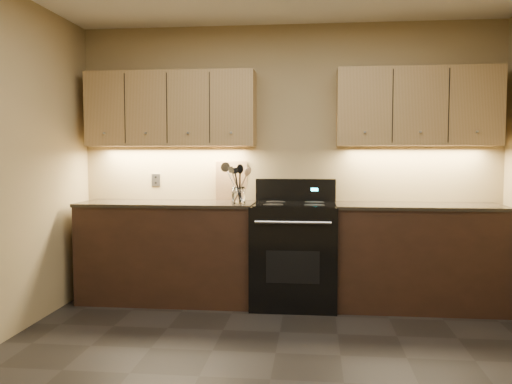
{
  "coord_description": "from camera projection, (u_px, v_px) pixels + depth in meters",
  "views": [
    {
      "loc": [
        0.26,
        -3.21,
        1.37
      ],
      "look_at": [
        -0.25,
        1.45,
        1.05
      ],
      "focal_mm": 38.0,
      "sensor_mm": 36.0,
      "label": 1
    }
  ],
  "objects": [
    {
      "name": "floor",
      "position": [
        270.0,
        379.0,
        3.31
      ],
      "size": [
        4.0,
        4.0,
        0.0
      ],
      "primitive_type": "plane",
      "color": "black",
      "rests_on": "ground"
    },
    {
      "name": "wall_back",
      "position": [
        288.0,
        162.0,
        5.2
      ],
      "size": [
        4.0,
        0.04,
        2.6
      ],
      "primitive_type": "cube",
      "color": "tan",
      "rests_on": "ground"
    },
    {
      "name": "counter_left",
      "position": [
        168.0,
        251.0,
        5.08
      ],
      "size": [
        1.62,
        0.62,
        0.93
      ],
      "color": "black",
      "rests_on": "ground"
    },
    {
      "name": "counter_right",
      "position": [
        417.0,
        256.0,
        4.83
      ],
      "size": [
        1.46,
        0.62,
        0.93
      ],
      "color": "black",
      "rests_on": "ground"
    },
    {
      "name": "stove",
      "position": [
        294.0,
        253.0,
        4.93
      ],
      "size": [
        0.76,
        0.68,
        1.14
      ],
      "color": "black",
      "rests_on": "ground"
    },
    {
      "name": "upper_cab_left",
      "position": [
        171.0,
        109.0,
        5.13
      ],
      "size": [
        1.6,
        0.3,
        0.7
      ],
      "primitive_type": "cube",
      "color": "#A58552",
      "rests_on": "wall_back"
    },
    {
      "name": "upper_cab_right",
      "position": [
        417.0,
        107.0,
        4.89
      ],
      "size": [
        1.44,
        0.3,
        0.7
      ],
      "primitive_type": "cube",
      "color": "#A58552",
      "rests_on": "wall_back"
    },
    {
      "name": "outlet_plate",
      "position": [
        156.0,
        180.0,
        5.34
      ],
      "size": [
        0.08,
        0.01,
        0.12
      ],
      "primitive_type": "cube",
      "color": "#B2B5BA",
      "rests_on": "wall_back"
    },
    {
      "name": "utensil_crock",
      "position": [
        239.0,
        196.0,
        4.87
      ],
      "size": [
        0.14,
        0.14,
        0.15
      ],
      "color": "white",
      "rests_on": "counter_left"
    },
    {
      "name": "cutting_board",
      "position": [
        231.0,
        181.0,
        5.24
      ],
      "size": [
        0.31,
        0.12,
        0.38
      ],
      "primitive_type": "cube",
      "rotation": [
        0.11,
        0.0,
        0.21
      ],
      "color": "tan",
      "rests_on": "counter_left"
    },
    {
      "name": "wooden_spoon",
      "position": [
        234.0,
        183.0,
        4.85
      ],
      "size": [
        0.19,
        0.07,
        0.33
      ],
      "primitive_type": null,
      "rotation": [
        0.02,
        0.41,
        0.1
      ],
      "color": "tan",
      "rests_on": "utensil_crock"
    },
    {
      "name": "black_spoon",
      "position": [
        239.0,
        183.0,
        4.88
      ],
      "size": [
        0.08,
        0.16,
        0.35
      ],
      "primitive_type": null,
      "rotation": [
        0.28,
        0.08,
        -0.05
      ],
      "color": "black",
      "rests_on": "utensil_crock"
    },
    {
      "name": "black_turner",
      "position": [
        240.0,
        184.0,
        4.84
      ],
      "size": [
        0.15,
        0.13,
        0.34
      ],
      "primitive_type": null,
      "rotation": [
        -0.15,
        -0.14,
        0.29
      ],
      "color": "black",
      "rests_on": "utensil_crock"
    },
    {
      "name": "steel_spatula",
      "position": [
        242.0,
        183.0,
        4.86
      ],
      "size": [
        0.21,
        0.12,
        0.36
      ],
      "primitive_type": null,
      "rotation": [
        0.12,
        -0.31,
        -0.26
      ],
      "color": "silver",
      "rests_on": "utensil_crock"
    },
    {
      "name": "steel_skimmer",
      "position": [
        242.0,
        181.0,
        4.85
      ],
      "size": [
        0.26,
        0.17,
        0.39
      ],
      "primitive_type": null,
      "rotation": [
        -0.19,
        -0.47,
        -0.02
      ],
      "color": "silver",
      "rests_on": "utensil_crock"
    }
  ]
}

